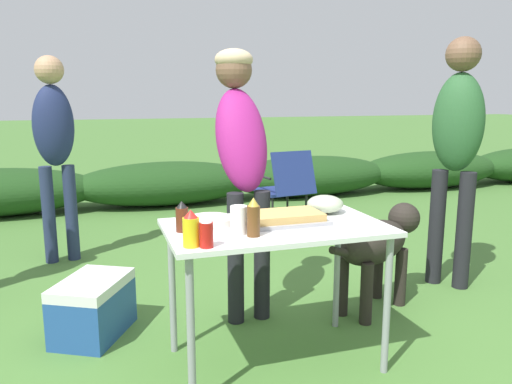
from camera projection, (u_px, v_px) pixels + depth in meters
The scene contains 17 objects.
ground_plane at pixel (275, 361), 2.64m from camera, with size 60.00×60.00×0.00m, color #477533.
shrub_hedge at pixel (166, 183), 6.40m from camera, with size 14.40×0.90×0.56m.
folding_table at pixel (276, 240), 2.51m from camera, with size 1.10×0.64×0.74m.
food_tray at pixel (284, 218), 2.54m from camera, with size 0.43×0.26×0.06m.
plate_stack at pixel (210, 221), 2.51m from camera, with size 0.24×0.24×0.04m, color white.
mixing_bowl at pixel (325, 204), 2.76m from camera, with size 0.20×0.20×0.10m, color #ADBC99.
paper_cup_stack at pixel (239, 220), 2.33m from camera, with size 0.08×0.08×0.13m, color white.
beer_bottle at pixel (253, 218), 2.29m from camera, with size 0.06×0.06×0.18m.
ketchup_bottle at pixel (206, 232), 2.12m from camera, with size 0.06×0.06×0.14m.
mustard_bottle at pixel (191, 229), 2.13m from camera, with size 0.07×0.07×0.16m.
bbq_sauce_bottle at pixel (182, 217), 2.37m from camera, with size 0.06×0.06×0.15m.
standing_person_in_dark_puffer at pixel (241, 146), 3.04m from camera, with size 0.35×0.48×1.66m.
standing_person_in_navy_coat at pixel (457, 138), 3.51m from camera, with size 0.41×0.43×1.78m.
standing_person_with_beanie at pixel (54, 138), 4.06m from camera, with size 0.35×0.27×1.70m.
dog at pixel (379, 243), 3.23m from camera, with size 0.91×0.55×0.66m.
camp_chair_green_behind_table at pixel (286, 185), 5.20m from camera, with size 0.55×0.65×0.83m.
cooler_box at pixel (93, 307), 2.89m from camera, with size 0.51×0.57×0.34m.
Camera 1 is at (-0.84, -2.27, 1.37)m, focal length 35.00 mm.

